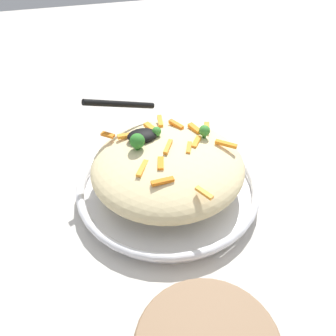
% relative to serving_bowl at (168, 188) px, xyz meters
% --- Properties ---
extents(ground_plane, '(2.40, 2.40, 0.00)m').
position_rel_serving_bowl_xyz_m(ground_plane, '(0.00, 0.00, -0.02)').
color(ground_plane, beige).
extents(serving_bowl, '(0.35, 0.35, 0.04)m').
position_rel_serving_bowl_xyz_m(serving_bowl, '(0.00, 0.00, 0.00)').
color(serving_bowl, silver).
rests_on(serving_bowl, ground_plane).
extents(pasta_mound, '(0.29, 0.28, 0.09)m').
position_rel_serving_bowl_xyz_m(pasta_mound, '(0.00, 0.00, 0.05)').
color(pasta_mound, beige).
rests_on(pasta_mound, serving_bowl).
extents(carrot_piece_0, '(0.03, 0.04, 0.01)m').
position_rel_serving_bowl_xyz_m(carrot_piece_0, '(0.01, -0.07, 0.09)').
color(carrot_piece_0, orange).
rests_on(carrot_piece_0, pasta_mound).
extents(carrot_piece_1, '(0.03, 0.04, 0.01)m').
position_rel_serving_bowl_xyz_m(carrot_piece_1, '(-0.00, -0.00, 0.10)').
color(carrot_piece_1, orange).
rests_on(carrot_piece_1, pasta_mound).
extents(carrot_piece_2, '(0.03, 0.01, 0.01)m').
position_rel_serving_bowl_xyz_m(carrot_piece_2, '(0.07, -0.06, 0.09)').
color(carrot_piece_2, orange).
rests_on(carrot_piece_2, pasta_mound).
extents(carrot_piece_3, '(0.03, 0.02, 0.01)m').
position_rel_serving_bowl_xyz_m(carrot_piece_3, '(0.10, -0.07, 0.09)').
color(carrot_piece_3, orange).
rests_on(carrot_piece_3, pasta_mound).
extents(carrot_piece_4, '(0.01, 0.04, 0.01)m').
position_rel_serving_bowl_xyz_m(carrot_piece_4, '(-0.01, -0.09, 0.09)').
color(carrot_piece_4, orange).
rests_on(carrot_piece_4, pasta_mound).
extents(carrot_piece_5, '(0.02, 0.03, 0.01)m').
position_rel_serving_bowl_xyz_m(carrot_piece_5, '(0.02, 0.04, 0.10)').
color(carrot_piece_5, orange).
rests_on(carrot_piece_5, pasta_mound).
extents(carrot_piece_6, '(0.02, 0.03, 0.01)m').
position_rel_serving_bowl_xyz_m(carrot_piece_6, '(-0.03, -0.07, 0.09)').
color(carrot_piece_6, orange).
rests_on(carrot_piece_6, pasta_mound).
extents(carrot_piece_7, '(0.03, 0.03, 0.01)m').
position_rel_serving_bowl_xyz_m(carrot_piece_7, '(-0.06, -0.01, 0.10)').
color(carrot_piece_7, orange).
rests_on(carrot_piece_7, pasta_mound).
extents(carrot_piece_8, '(0.02, 0.03, 0.01)m').
position_rel_serving_bowl_xyz_m(carrot_piece_8, '(-0.03, 0.12, 0.09)').
color(carrot_piece_8, orange).
rests_on(carrot_piece_8, pasta_mound).
extents(carrot_piece_9, '(0.02, 0.03, 0.01)m').
position_rel_serving_bowl_xyz_m(carrot_piece_9, '(-0.09, -0.05, 0.09)').
color(carrot_piece_9, orange).
rests_on(carrot_piece_9, pasta_mound).
extents(carrot_piece_10, '(0.02, 0.03, 0.01)m').
position_rel_serving_bowl_xyz_m(carrot_piece_10, '(-0.04, 0.01, 0.10)').
color(carrot_piece_10, orange).
rests_on(carrot_piece_10, pasta_mound).
extents(carrot_piece_11, '(0.02, 0.03, 0.01)m').
position_rel_serving_bowl_xyz_m(carrot_piece_11, '(-0.07, -0.05, 0.09)').
color(carrot_piece_11, orange).
rests_on(carrot_piece_11, pasta_mound).
extents(carrot_piece_12, '(0.03, 0.04, 0.01)m').
position_rel_serving_bowl_xyz_m(carrot_piece_12, '(0.05, 0.04, 0.09)').
color(carrot_piece_12, orange).
rests_on(carrot_piece_12, pasta_mound).
extents(carrot_piece_13, '(0.04, 0.03, 0.01)m').
position_rel_serving_bowl_xyz_m(carrot_piece_13, '(-0.11, 0.01, 0.09)').
color(carrot_piece_13, orange).
rests_on(carrot_piece_13, pasta_mound).
extents(carrot_piece_14, '(0.04, 0.01, 0.01)m').
position_rel_serving_bowl_xyz_m(carrot_piece_14, '(0.03, 0.08, 0.09)').
color(carrot_piece_14, orange).
rests_on(carrot_piece_14, pasta_mound).
extents(broccoli_floret_0, '(0.03, 0.03, 0.03)m').
position_rel_serving_bowl_xyz_m(broccoli_floret_0, '(0.05, -0.02, 0.11)').
color(broccoli_floret_0, '#296820').
rests_on(broccoli_floret_0, pasta_mound).
extents(broccoli_floret_1, '(0.02, 0.02, 0.02)m').
position_rel_serving_bowl_xyz_m(broccoli_floret_1, '(0.01, -0.05, 0.11)').
color(broccoli_floret_1, '#377928').
rests_on(broccoli_floret_1, pasta_mound).
extents(broccoli_floret_2, '(0.02, 0.02, 0.03)m').
position_rel_serving_bowl_xyz_m(broccoli_floret_2, '(-0.08, -0.02, 0.11)').
color(broccoli_floret_2, '#377928').
rests_on(broccoli_floret_2, pasta_mound).
extents(serving_spoon, '(0.15, 0.12, 0.08)m').
position_rel_serving_bowl_xyz_m(serving_spoon, '(0.05, -0.07, 0.11)').
color(serving_spoon, black).
rests_on(serving_spoon, pasta_mound).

